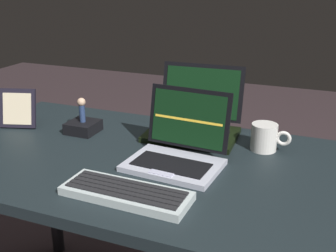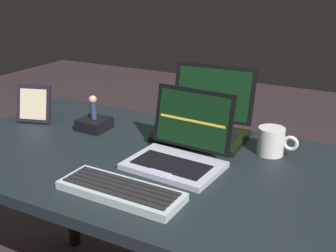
% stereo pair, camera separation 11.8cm
% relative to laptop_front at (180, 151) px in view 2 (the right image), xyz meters
% --- Properties ---
extents(desk, '(1.44, 0.77, 0.75)m').
position_rel_laptop_front_xyz_m(desk, '(-0.09, -0.00, -0.14)').
color(desk, black).
rests_on(desk, ground).
extents(laptop_front, '(0.29, 0.25, 0.22)m').
position_rel_laptop_front_xyz_m(laptop_front, '(0.00, 0.00, 0.00)').
color(laptop_front, '#AFB2C4').
rests_on(laptop_front, desk).
extents(laptop_rear, '(0.32, 0.28, 0.24)m').
position_rel_laptop_front_xyz_m(laptop_rear, '(-0.03, 0.26, 0.00)').
color(laptop_rear, black).
rests_on(laptop_rear, desk).
extents(external_keyboard, '(0.34, 0.13, 0.03)m').
position_rel_laptop_front_xyz_m(external_keyboard, '(-0.05, -0.24, -0.03)').
color(external_keyboard, '#B2BFC0').
rests_on(external_keyboard, desk).
extents(photo_frame, '(0.14, 0.09, 0.15)m').
position_rel_laptop_front_xyz_m(photo_frame, '(-0.67, 0.08, 0.03)').
color(photo_frame, black).
rests_on(photo_frame, desk).
extents(figurine_stand, '(0.11, 0.11, 0.04)m').
position_rel_laptop_front_xyz_m(figurine_stand, '(-0.42, 0.12, -0.02)').
color(figurine_stand, black).
rests_on(figurine_stand, desk).
extents(figurine, '(0.03, 0.03, 0.09)m').
position_rel_laptop_front_xyz_m(figurine, '(-0.42, 0.12, 0.05)').
color(figurine, navy).
rests_on(figurine, figurine_stand).
extents(coffee_mug, '(0.13, 0.09, 0.09)m').
position_rel_laptop_front_xyz_m(coffee_mug, '(0.23, 0.20, 0.00)').
color(coffee_mug, silver).
rests_on(coffee_mug, desk).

